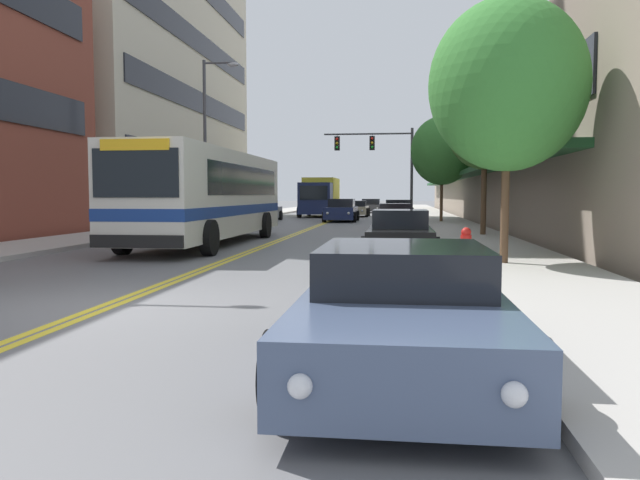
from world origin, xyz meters
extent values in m
plane|color=slate|center=(0.00, 37.00, 0.00)|extent=(240.00, 240.00, 0.00)
cube|color=#B2ADA5|center=(-7.06, 37.00, 0.07)|extent=(3.11, 106.00, 0.14)
cube|color=#B2ADA5|center=(7.06, 37.00, 0.07)|extent=(3.11, 106.00, 0.14)
cube|color=yellow|center=(-0.10, 37.00, 0.00)|extent=(0.14, 106.00, 0.01)
cube|color=yellow|center=(0.10, 37.00, 0.00)|extent=(0.14, 106.00, 0.01)
cube|color=black|center=(-8.82, 32.09, 3.92)|extent=(0.08, 23.64, 1.40)
cube|color=black|center=(-8.82, 32.09, 7.83)|extent=(0.08, 23.64, 1.40)
cube|color=black|center=(-8.82, 32.09, 11.75)|extent=(0.08, 23.64, 1.40)
cube|color=gray|center=(12.86, 37.00, 3.80)|extent=(8.00, 68.00, 7.60)
cube|color=#1E4C28|center=(8.31, 37.00, 2.90)|extent=(1.10, 61.20, 0.24)
cube|color=black|center=(8.82, 37.00, 4.71)|extent=(0.08, 61.20, 1.40)
cube|color=silver|center=(-2.06, 11.78, 1.73)|extent=(2.46, 11.84, 2.75)
cube|color=navy|center=(-2.06, 11.78, 1.18)|extent=(2.48, 11.86, 0.32)
cube|color=black|center=(-2.06, 12.37, 2.17)|extent=(2.49, 9.24, 0.99)
cube|color=black|center=(-2.06, 5.84, 2.22)|extent=(2.21, 0.04, 1.21)
cube|color=yellow|center=(-2.06, 5.83, 2.91)|extent=(1.77, 0.06, 0.28)
cube|color=black|center=(-2.06, 5.82, 0.53)|extent=(2.41, 0.08, 0.32)
cylinder|color=black|center=(-3.32, 7.75, 0.50)|extent=(0.30, 1.00, 1.00)
cylinder|color=black|center=(-0.80, 7.75, 0.50)|extent=(0.30, 1.00, 1.00)
cylinder|color=black|center=(-3.32, 15.03, 0.50)|extent=(0.30, 1.00, 1.00)
cylinder|color=black|center=(-0.80, 15.03, 0.50)|extent=(0.30, 1.00, 1.00)
cube|color=white|center=(-4.31, 22.23, 0.54)|extent=(1.75, 4.43, 0.72)
cube|color=black|center=(-4.31, 22.41, 1.13)|extent=(1.51, 1.95, 0.46)
cylinder|color=black|center=(-5.21, 20.86, 0.33)|extent=(0.22, 0.67, 0.67)
cylinder|color=black|center=(-3.41, 20.86, 0.33)|extent=(0.22, 0.67, 0.67)
cylinder|color=black|center=(-5.21, 23.61, 0.33)|extent=(0.22, 0.67, 0.67)
cylinder|color=black|center=(-3.41, 23.61, 0.33)|extent=(0.22, 0.67, 0.67)
sphere|color=silver|center=(-4.92, 19.99, 0.58)|extent=(0.16, 0.16, 0.16)
sphere|color=silver|center=(-3.70, 19.99, 0.58)|extent=(0.16, 0.16, 0.16)
cube|color=red|center=(-4.94, 24.46, 0.58)|extent=(0.18, 0.04, 0.10)
cube|color=red|center=(-3.68, 24.46, 0.58)|extent=(0.18, 0.04, 0.10)
cube|color=#B7B7BC|center=(-4.40, 30.55, 0.53)|extent=(1.88, 4.47, 0.72)
cube|color=black|center=(-4.40, 30.72, 1.13)|extent=(1.62, 1.97, 0.47)
cylinder|color=black|center=(-5.36, 29.16, 0.31)|extent=(0.22, 0.62, 0.62)
cylinder|color=black|center=(-3.44, 29.16, 0.31)|extent=(0.22, 0.62, 0.62)
cylinder|color=black|center=(-5.36, 31.93, 0.31)|extent=(0.22, 0.62, 0.62)
cylinder|color=black|center=(-3.44, 31.93, 0.31)|extent=(0.22, 0.62, 0.62)
sphere|color=silver|center=(-5.06, 28.29, 0.57)|extent=(0.16, 0.16, 0.16)
sphere|color=silver|center=(-3.75, 28.29, 0.57)|extent=(0.16, 0.16, 0.16)
cube|color=red|center=(-5.08, 32.79, 0.57)|extent=(0.18, 0.04, 0.10)
cube|color=red|center=(-3.73, 32.79, 0.57)|extent=(0.18, 0.04, 0.10)
cube|color=#475675|center=(4.41, -2.88, 0.48)|extent=(1.83, 4.46, 0.59)
cube|color=black|center=(4.41, -2.70, 0.98)|extent=(1.58, 1.96, 0.42)
cylinder|color=black|center=(3.48, -4.26, 0.33)|extent=(0.22, 0.66, 0.66)
cylinder|color=black|center=(5.35, -4.26, 0.33)|extent=(0.22, 0.66, 0.66)
cylinder|color=black|center=(3.48, -1.49, 0.33)|extent=(0.22, 0.66, 0.66)
cylinder|color=black|center=(5.35, -1.49, 0.33)|extent=(0.22, 0.66, 0.66)
sphere|color=silver|center=(3.77, -5.13, 0.51)|extent=(0.16, 0.16, 0.16)
sphere|color=silver|center=(5.06, -5.13, 0.51)|extent=(0.16, 0.16, 0.16)
cube|color=red|center=(3.75, -0.64, 0.51)|extent=(0.18, 0.04, 0.10)
cube|color=red|center=(5.08, -0.64, 0.51)|extent=(0.18, 0.04, 0.10)
cube|color=black|center=(4.41, 8.30, 0.48)|extent=(1.71, 4.17, 0.61)
cube|color=black|center=(4.41, 8.46, 1.03)|extent=(1.47, 1.83, 0.49)
cylinder|color=black|center=(3.54, 7.01, 0.32)|extent=(0.22, 0.63, 0.63)
cylinder|color=black|center=(5.29, 7.01, 0.32)|extent=(0.22, 0.63, 0.63)
cylinder|color=black|center=(3.54, 9.59, 0.32)|extent=(0.22, 0.63, 0.63)
cylinder|color=black|center=(5.29, 9.59, 0.32)|extent=(0.22, 0.63, 0.63)
sphere|color=silver|center=(3.81, 6.20, 0.51)|extent=(0.16, 0.16, 0.16)
sphere|color=silver|center=(5.01, 6.20, 0.51)|extent=(0.16, 0.16, 0.16)
cube|color=red|center=(3.80, 10.39, 0.51)|extent=(0.18, 0.04, 0.10)
cube|color=red|center=(5.03, 10.39, 0.51)|extent=(0.18, 0.04, 0.10)
cube|color=#232328|center=(4.36, 31.48, 0.53)|extent=(1.83, 4.72, 0.73)
cube|color=black|center=(4.36, 31.67, 1.13)|extent=(1.57, 2.08, 0.47)
cylinder|color=black|center=(3.42, 30.02, 0.30)|extent=(0.22, 0.61, 0.61)
cylinder|color=black|center=(5.29, 30.02, 0.30)|extent=(0.22, 0.61, 0.61)
cylinder|color=black|center=(3.42, 32.95, 0.30)|extent=(0.22, 0.61, 0.61)
cylinder|color=black|center=(5.29, 32.95, 0.30)|extent=(0.22, 0.61, 0.61)
sphere|color=silver|center=(3.72, 29.10, 0.57)|extent=(0.16, 0.16, 0.16)
sphere|color=silver|center=(5.00, 29.10, 0.57)|extent=(0.16, 0.16, 0.16)
cube|color=red|center=(3.70, 33.85, 0.57)|extent=(0.18, 0.04, 0.10)
cube|color=red|center=(5.01, 33.85, 0.57)|extent=(0.18, 0.04, 0.10)
cube|color=maroon|center=(4.25, 22.12, 0.50)|extent=(1.84, 4.37, 0.63)
cube|color=black|center=(4.25, 22.30, 1.03)|extent=(1.58, 1.92, 0.44)
cylinder|color=black|center=(3.31, 20.77, 0.34)|extent=(0.22, 0.67, 0.67)
cylinder|color=black|center=(5.19, 20.77, 0.34)|extent=(0.22, 0.67, 0.67)
cylinder|color=black|center=(3.31, 23.48, 0.34)|extent=(0.22, 0.67, 0.67)
cylinder|color=black|center=(5.19, 23.48, 0.34)|extent=(0.22, 0.67, 0.67)
sphere|color=silver|center=(3.61, 19.92, 0.53)|extent=(0.16, 0.16, 0.16)
sphere|color=silver|center=(4.89, 19.92, 0.53)|extent=(0.16, 0.16, 0.16)
cube|color=red|center=(3.59, 24.32, 0.53)|extent=(0.18, 0.04, 0.10)
cube|color=red|center=(4.91, 24.32, 0.53)|extent=(0.18, 0.04, 0.10)
cube|color=#38383D|center=(1.79, 49.95, 0.46)|extent=(1.89, 4.37, 0.57)
cube|color=black|center=(1.79, 50.13, 1.02)|extent=(1.63, 1.92, 0.54)
cylinder|color=black|center=(0.83, 48.60, 0.32)|extent=(0.22, 0.63, 0.63)
cylinder|color=black|center=(2.76, 48.60, 0.32)|extent=(0.22, 0.63, 0.63)
cylinder|color=black|center=(0.83, 51.31, 0.32)|extent=(0.22, 0.63, 0.63)
cylinder|color=black|center=(2.76, 51.31, 0.32)|extent=(0.22, 0.63, 0.63)
sphere|color=silver|center=(1.13, 47.75, 0.49)|extent=(0.16, 0.16, 0.16)
sphere|color=silver|center=(2.45, 47.75, 0.49)|extent=(0.16, 0.16, 0.16)
cube|color=red|center=(1.11, 52.15, 0.49)|extent=(0.18, 0.04, 0.10)
cube|color=red|center=(2.47, 52.15, 0.49)|extent=(0.18, 0.04, 0.10)
cube|color=#BCAD89|center=(1.05, 39.52, 0.48)|extent=(1.85, 4.49, 0.58)
cube|color=black|center=(1.05, 39.70, 0.99)|extent=(1.59, 1.98, 0.45)
cylinder|color=black|center=(0.10, 38.12, 0.34)|extent=(0.22, 0.67, 0.67)
cylinder|color=black|center=(1.99, 38.12, 0.34)|extent=(0.22, 0.67, 0.67)
cylinder|color=black|center=(0.10, 40.91, 0.34)|extent=(0.22, 0.67, 0.67)
cylinder|color=black|center=(1.99, 40.91, 0.34)|extent=(0.22, 0.67, 0.67)
sphere|color=silver|center=(0.40, 37.25, 0.51)|extent=(0.16, 0.16, 0.16)
sphere|color=silver|center=(1.70, 37.25, 0.51)|extent=(0.16, 0.16, 0.16)
cube|color=red|center=(0.38, 41.77, 0.51)|extent=(0.18, 0.04, 0.10)
cube|color=red|center=(1.71, 41.77, 0.51)|extent=(0.18, 0.04, 0.10)
cube|color=#19234C|center=(0.79, 30.28, 0.55)|extent=(1.80, 4.50, 0.73)
cube|color=black|center=(0.79, 30.46, 1.17)|extent=(1.55, 1.98, 0.52)
cylinder|color=black|center=(-0.13, 28.88, 0.33)|extent=(0.22, 0.65, 0.65)
cylinder|color=black|center=(1.72, 28.88, 0.33)|extent=(0.22, 0.65, 0.65)
cylinder|color=black|center=(-0.13, 31.67, 0.33)|extent=(0.22, 0.65, 0.65)
cylinder|color=black|center=(1.72, 31.67, 0.33)|extent=(0.22, 0.65, 0.65)
sphere|color=silver|center=(0.16, 28.01, 0.58)|extent=(0.16, 0.16, 0.16)
sphere|color=silver|center=(1.42, 28.01, 0.58)|extent=(0.16, 0.16, 0.16)
cube|color=red|center=(0.14, 32.54, 0.58)|extent=(0.18, 0.04, 0.10)
cube|color=red|center=(1.44, 32.54, 0.58)|extent=(0.18, 0.04, 0.10)
cube|color=#19234C|center=(-1.68, 36.50, 1.41)|extent=(2.36, 2.12, 2.31)
cube|color=black|center=(-1.68, 35.42, 1.82)|extent=(2.00, 0.04, 1.02)
cube|color=yellow|center=(-1.68, 40.04, 1.62)|extent=(2.40, 4.96, 2.73)
cylinder|color=black|center=(-2.89, 36.50, 0.42)|extent=(0.28, 0.84, 0.84)
cylinder|color=black|center=(-0.48, 36.50, 0.42)|extent=(0.28, 0.84, 0.84)
cylinder|color=black|center=(-2.89, 41.53, 0.42)|extent=(0.28, 0.84, 0.84)
cylinder|color=black|center=(-0.48, 41.53, 0.42)|extent=(0.28, 0.84, 0.84)
cylinder|color=#47474C|center=(5.20, 32.53, 3.01)|extent=(0.18, 0.18, 6.02)
cylinder|color=#47474C|center=(2.31, 32.53, 5.67)|extent=(5.77, 0.11, 0.11)
cube|color=black|center=(2.60, 32.53, 5.07)|extent=(0.34, 0.26, 0.92)
sphere|color=red|center=(2.60, 32.37, 5.35)|extent=(0.18, 0.18, 0.18)
sphere|color=yellow|center=(2.60, 32.37, 5.07)|extent=(0.18, 0.18, 0.18)
sphere|color=green|center=(2.60, 32.37, 4.79)|extent=(0.18, 0.18, 0.18)
cylinder|color=black|center=(2.60, 32.53, 5.60)|extent=(0.02, 0.02, 0.14)
cube|color=black|center=(0.29, 32.53, 5.07)|extent=(0.34, 0.26, 0.92)
sphere|color=red|center=(0.29, 32.37, 5.35)|extent=(0.18, 0.18, 0.18)
sphere|color=yellow|center=(0.29, 32.37, 5.07)|extent=(0.18, 0.18, 0.18)
sphere|color=green|center=(0.29, 32.37, 4.79)|extent=(0.18, 0.18, 0.18)
cylinder|color=black|center=(0.29, 32.53, 5.60)|extent=(0.02, 0.02, 0.14)
cylinder|color=#47474C|center=(-5.30, 21.69, 4.18)|extent=(0.16, 0.16, 8.36)
cylinder|color=#47474C|center=(-4.56, 21.69, 8.21)|extent=(1.49, 0.10, 0.10)
ellipsoid|color=#B2B2B7|center=(-3.81, 21.69, 8.11)|extent=(0.56, 0.28, 0.20)
cylinder|color=brown|center=(6.76, 5.73, 1.39)|extent=(0.19, 0.19, 2.51)
ellipsoid|color=#387F33|center=(6.76, 5.73, 4.14)|extent=(3.51, 3.51, 3.86)
cylinder|color=brown|center=(7.65, 16.09, 1.58)|extent=(0.22, 0.22, 2.88)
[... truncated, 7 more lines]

